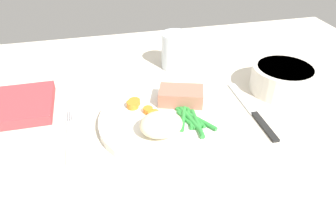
% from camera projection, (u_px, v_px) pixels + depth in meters
% --- Properties ---
extents(dining_table, '(1.20, 0.90, 0.02)m').
position_uv_depth(dining_table, '(183.00, 118.00, 0.64)').
color(dining_table, beige).
rests_on(dining_table, ground).
extents(dinner_plate, '(0.26, 0.26, 0.02)m').
position_uv_depth(dinner_plate, '(168.00, 120.00, 0.61)').
color(dinner_plate, white).
rests_on(dinner_plate, dining_table).
extents(meat_portion, '(0.10, 0.08, 0.03)m').
position_uv_depth(meat_portion, '(180.00, 96.00, 0.63)').
color(meat_portion, '#A86B56').
rests_on(meat_portion, dinner_plate).
extents(mashed_potatoes, '(0.07, 0.06, 0.04)m').
position_uv_depth(mashed_potatoes, '(161.00, 124.00, 0.55)').
color(mashed_potatoes, beige).
rests_on(mashed_potatoes, dinner_plate).
extents(carrot_slices, '(0.06, 0.07, 0.01)m').
position_uv_depth(carrot_slices, '(140.00, 107.00, 0.62)').
color(carrot_slices, orange).
rests_on(carrot_slices, dinner_plate).
extents(green_beans, '(0.07, 0.10, 0.01)m').
position_uv_depth(green_beans, '(191.00, 119.00, 0.59)').
color(green_beans, '#2D8C38').
rests_on(green_beans, dinner_plate).
extents(fork, '(0.01, 0.17, 0.00)m').
position_uv_depth(fork, '(70.00, 137.00, 0.57)').
color(fork, silver).
rests_on(fork, dining_table).
extents(knife, '(0.02, 0.21, 0.01)m').
position_uv_depth(knife, '(252.00, 111.00, 0.64)').
color(knife, black).
rests_on(knife, dining_table).
extents(water_glass, '(0.07, 0.07, 0.09)m').
position_uv_depth(water_glass, '(175.00, 53.00, 0.78)').
color(water_glass, silver).
rests_on(water_glass, dining_table).
extents(salad_bowl, '(0.14, 0.14, 0.06)m').
position_uv_depth(salad_bowl, '(283.00, 77.00, 0.69)').
color(salad_bowl, silver).
rests_on(salad_bowl, dining_table).
extents(napkin, '(0.12, 0.14, 0.02)m').
position_uv_depth(napkin, '(23.00, 105.00, 0.64)').
color(napkin, '#B2383D').
rests_on(napkin, dining_table).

